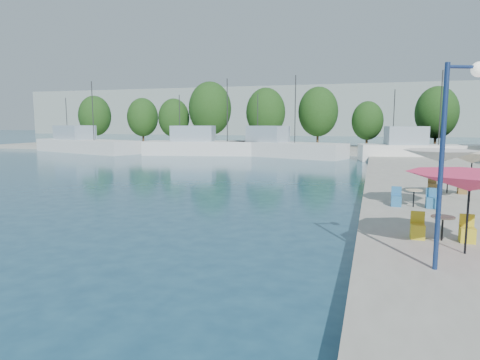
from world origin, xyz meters
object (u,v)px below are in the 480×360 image
(trawler_03, at_px, (281,148))
(trawler_04, at_px, (421,151))
(street_lamp, at_px, (456,128))
(umbrella_pink, at_px, (470,182))
(umbrella_cream, at_px, (472,158))
(trawler_01, at_px, (84,145))
(trawler_02, at_px, (210,147))
(umbrella_white, at_px, (441,156))

(trawler_03, bearing_deg, trawler_04, 14.82)
(street_lamp, bearing_deg, umbrella_pink, 41.42)
(umbrella_pink, height_order, umbrella_cream, umbrella_cream)
(trawler_01, xyz_separation_m, umbrella_pink, (41.80, -38.72, 1.54))
(trawler_01, bearing_deg, trawler_02, 20.49)
(trawler_03, relative_size, street_lamp, 3.18)
(trawler_02, height_order, trawler_03, same)
(trawler_02, bearing_deg, street_lamp, -73.29)
(trawler_03, height_order, trawler_04, same)
(trawler_04, height_order, umbrella_cream, trawler_04)
(trawler_03, relative_size, umbrella_pink, 4.78)
(trawler_04, distance_m, umbrella_pink, 38.15)
(trawler_04, relative_size, umbrella_white, 4.85)
(umbrella_cream, bearing_deg, trawler_04, 88.52)
(umbrella_pink, bearing_deg, street_lamp, -114.32)
(trawler_01, bearing_deg, umbrella_cream, -16.47)
(trawler_03, distance_m, umbrella_white, 35.81)
(trawler_04, relative_size, umbrella_cream, 5.22)
(umbrella_white, relative_size, street_lamp, 0.59)
(trawler_02, distance_m, umbrella_cream, 39.44)
(trawler_03, relative_size, trawler_04, 1.12)
(umbrella_white, xyz_separation_m, street_lamp, (-0.78, -7.72, 1.24))
(trawler_04, distance_m, street_lamp, 39.77)
(trawler_02, relative_size, trawler_04, 1.29)
(umbrella_cream, bearing_deg, trawler_03, 116.68)
(umbrella_pink, relative_size, umbrella_cream, 1.22)
(trawler_01, distance_m, umbrella_cream, 52.84)
(trawler_02, height_order, umbrella_cream, trawler_02)
(umbrella_white, bearing_deg, trawler_03, 112.36)
(trawler_02, relative_size, umbrella_pink, 5.54)
(trawler_01, bearing_deg, umbrella_pink, -24.90)
(umbrella_cream, distance_m, street_lamp, 10.77)
(umbrella_pink, xyz_separation_m, umbrella_cream, (1.79, 8.89, 0.01))
(trawler_01, relative_size, umbrella_white, 6.21)
(umbrella_cream, bearing_deg, street_lamp, -103.36)
(trawler_03, xyz_separation_m, trawler_04, (16.04, -1.28, 0.00))
(trawler_02, xyz_separation_m, umbrella_white, (23.06, -33.33, 1.78))
(umbrella_pink, bearing_deg, trawler_02, 120.12)
(trawler_01, relative_size, umbrella_cream, 6.68)
(trawler_01, distance_m, trawler_04, 44.35)
(umbrella_cream, relative_size, street_lamp, 0.55)
(trawler_01, xyz_separation_m, trawler_04, (44.34, -0.69, 0.00))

